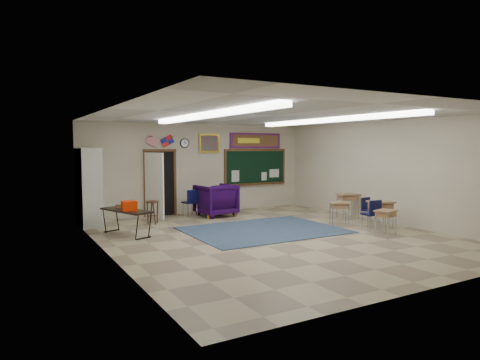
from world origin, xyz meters
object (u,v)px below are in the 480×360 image
student_desk_front_right (348,205)px  wooden_stool (153,212)px  student_desk_front_left (339,212)px  folding_table (127,221)px  wingback_armchair (216,200)px

student_desk_front_right → wooden_stool: (-5.61, 2.07, -0.08)m
student_desk_front_left → folding_table: size_ratio=0.41×
student_desk_front_right → wooden_stool: size_ratio=1.15×
wooden_stool → folding_table: bearing=-131.6°
wingback_armchair → folding_table: bearing=20.1°
wingback_armchair → student_desk_front_right: bearing=138.4°
wingback_armchair → student_desk_front_right: 4.18m
student_desk_front_right → folding_table: folding_table is taller
wingback_armchair → wooden_stool: bearing=4.3°
student_desk_front_right → wooden_stool: bearing=171.5°
student_desk_front_left → wooden_stool: (-4.56, 2.83, -0.02)m
student_desk_front_right → wingback_armchair: bearing=155.7°
wingback_armchair → student_desk_front_left: 3.98m
folding_table → wingback_armchair: bearing=5.6°
wingback_armchair → student_desk_front_right: (3.38, -2.46, -0.09)m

